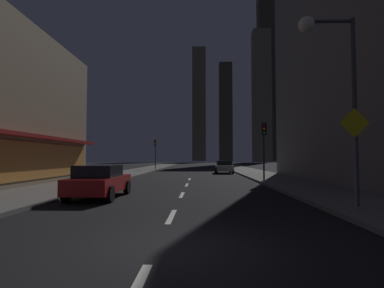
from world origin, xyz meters
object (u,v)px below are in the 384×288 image
Objects in this scene: street_lamp_right at (330,63)px; pedestrian_crossing_sign at (355,150)px; car_parked_far at (224,167)px; car_parked_near at (100,181)px; fire_hydrant_far_left at (112,175)px; traffic_light_far_left at (155,148)px; traffic_light_near_right at (264,138)px.

street_lamp_right reaches higher than pedestrian_crossing_sign.
pedestrian_crossing_sign is (2.00, -25.07, 1.28)m from car_parked_far.
car_parked_near is 1.34× the size of pedestrian_crossing_sign.
street_lamp_right is (11.28, -12.49, 4.61)m from fire_hydrant_far_left.
traffic_light_far_left is 33.77m from street_lamp_right.
traffic_light_near_right is (1.90, -12.62, 2.45)m from car_parked_far.
traffic_light_near_right reaches higher than car_parked_far.
traffic_light_near_right is 23.33m from traffic_light_far_left.
car_parked_near reaches higher than fire_hydrant_far_left.
pedestrian_crossing_sign is (9.20, -3.98, 1.28)m from car_parked_near.
pedestrian_crossing_sign is (0.10, -12.46, -1.18)m from traffic_light_near_right.
car_parked_far is 1.01× the size of traffic_light_near_right.
car_parked_far is 24.40m from street_lamp_right.
pedestrian_crossing_sign is at bearing -78.88° from street_lamp_right.
fire_hydrant_far_left is at bearing -91.18° from traffic_light_far_left.
traffic_light_near_right reaches higher than fire_hydrant_far_left.
car_parked_far is at bearing 98.56° from traffic_light_near_right.
street_lamp_right is 2.09× the size of pedestrian_crossing_sign.
car_parked_near is at bearing -86.26° from traffic_light_far_left.
street_lamp_right is (8.98, -2.86, 4.33)m from car_parked_near.
traffic_light_far_left reaches higher than car_parked_near.
traffic_light_far_left reaches higher than pedestrian_crossing_sign.
street_lamp_right reaches higher than car_parked_near.
street_lamp_right is at bearing -47.91° from fire_hydrant_far_left.
fire_hydrant_far_left is 19.62m from traffic_light_far_left.
pedestrian_crossing_sign is (11.50, -13.61, 1.56)m from fire_hydrant_far_left.
car_parked_near is at bearing -137.02° from traffic_light_near_right.
car_parked_near is at bearing -108.84° from car_parked_far.
fire_hydrant_far_left is (-9.50, -11.47, -0.29)m from car_parked_far.
fire_hydrant_far_left is 0.10× the size of street_lamp_right.
street_lamp_right is (10.88, -31.91, 1.87)m from traffic_light_far_left.
car_parked_near is 12.68m from traffic_light_near_right.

